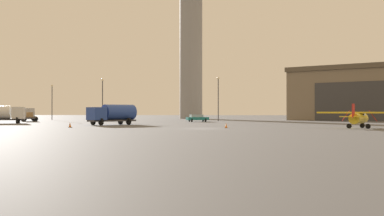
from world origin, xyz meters
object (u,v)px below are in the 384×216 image
light_post_east (218,95)px  light_post_north (103,96)px  truck_fuel_tanker_white (3,113)px  car_teal (197,118)px  traffic_cone_near_left (226,125)px  traffic_cone_near_right (70,125)px  light_post_west (52,99)px  control_tower (191,34)px  airplane_yellow (359,117)px  truck_flatbed_silver (29,115)px  truck_fuel_tanker_blue (113,113)px

light_post_east → light_post_north: (-23.48, -1.35, -0.16)m
truck_fuel_tanker_white → light_post_east: (34.11, 21.99, 3.64)m
car_teal → traffic_cone_near_left: car_teal is taller
traffic_cone_near_left → traffic_cone_near_right: (-18.84, 0.02, 0.00)m
light_post_west → light_post_east: 39.07m
control_tower → traffic_cone_near_left: (11.47, -70.71, -22.11)m
truck_fuel_tanker_white → car_teal: bearing=9.3°
light_post_north → traffic_cone_near_right: 40.11m
light_post_north → car_teal: bearing=-14.6°
airplane_yellow → light_post_north: size_ratio=1.06×
control_tower → light_post_west: (-29.47, -21.66, -17.59)m
truck_fuel_tanker_white → light_post_west: bearing=79.9°
light_post_east → truck_flatbed_silver: bearing=-171.6°
light_post_west → light_post_east: bearing=-12.7°
control_tower → light_post_north: (-14.82, -31.56, -17.30)m
truck_flatbed_silver → traffic_cone_near_right: 40.87m
airplane_yellow → truck_fuel_tanker_white: (-51.87, 18.91, 0.34)m
car_teal → traffic_cone_near_left: (6.49, -33.99, -0.43)m
car_teal → light_post_west: (-34.44, 15.06, 4.08)m
airplane_yellow → truck_fuel_tanker_white: truck_fuel_tanker_white is taller
truck_fuel_tanker_blue → light_post_west: bearing=-105.7°
control_tower → light_post_north: 38.93m
light_post_west → traffic_cone_near_right: (22.10, -49.02, -4.52)m
airplane_yellow → light_post_north: (-41.24, 39.55, 3.82)m
car_teal → light_post_east: bearing=37.5°
truck_flatbed_silver → light_post_east: (37.19, 5.52, 4.01)m
control_tower → airplane_yellow: size_ratio=4.85×
light_post_east → traffic_cone_near_left: light_post_east is taller
light_post_east → traffic_cone_near_right: light_post_east is taller
airplane_yellow → car_teal: size_ratio=2.05×
light_post_north → traffic_cone_near_left: (26.29, -39.15, -4.81)m
light_post_east → traffic_cone_near_left: bearing=-86.0°
light_post_east → truck_fuel_tanker_blue: bearing=-115.6°
truck_fuel_tanker_white → truck_flatbed_silver: 16.76m
car_teal → light_post_west: bearing=133.3°
control_tower → light_post_west: bearing=-143.7°
traffic_cone_near_left → car_teal: bearing=100.8°
truck_fuel_tanker_white → light_post_north: bearing=45.1°
control_tower → car_teal: bearing=-82.3°
truck_fuel_tanker_white → light_post_east: size_ratio=0.79×
control_tower → truck_flatbed_silver: bearing=-128.6°
car_teal → light_post_north: size_ratio=0.52×
control_tower → light_post_north: control_tower is taller
light_post_east → airplane_yellow: bearing=-66.5°
light_post_west → traffic_cone_near_left: (40.93, -49.05, -4.52)m
light_post_west → airplane_yellow: bearing=-41.5°
traffic_cone_near_right → control_tower: bearing=84.0°
control_tower → car_teal: (4.97, -36.72, -21.67)m
truck_fuel_tanker_blue → light_post_north: bearing=-119.4°
light_post_east → truck_fuel_tanker_white: bearing=-147.2°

